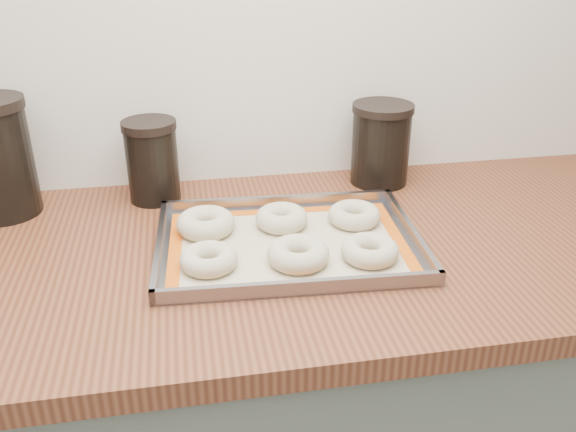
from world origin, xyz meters
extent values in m
cube|color=brown|center=(0.00, 1.68, 0.88)|extent=(3.06, 0.68, 0.04)
cube|color=gray|center=(0.16, 1.66, 0.90)|extent=(0.48, 0.36, 0.00)
cube|color=gray|center=(0.17, 1.82, 0.91)|extent=(0.46, 0.04, 0.02)
cube|color=gray|center=(0.15, 1.50, 0.91)|extent=(0.46, 0.04, 0.02)
cube|color=gray|center=(-0.06, 1.68, 0.91)|extent=(0.03, 0.33, 0.02)
cube|color=gray|center=(0.38, 1.65, 0.91)|extent=(0.03, 0.33, 0.02)
cube|color=#C6B793|center=(0.16, 1.66, 0.90)|extent=(0.44, 0.31, 0.00)
cube|color=#CD530D|center=(0.17, 1.80, 0.91)|extent=(0.42, 0.05, 0.00)
cube|color=#CD530D|center=(0.15, 1.53, 0.91)|extent=(0.42, 0.05, 0.00)
cube|color=#CD530D|center=(-0.04, 1.67, 0.91)|extent=(0.04, 0.25, 0.00)
cube|color=#CD530D|center=(0.36, 1.65, 0.91)|extent=(0.04, 0.25, 0.00)
torus|color=beige|center=(0.02, 1.60, 0.92)|extent=(0.11, 0.11, 0.03)
torus|color=beige|center=(0.16, 1.59, 0.92)|extent=(0.13, 0.13, 0.04)
torus|color=beige|center=(0.29, 1.58, 0.92)|extent=(0.11, 0.11, 0.03)
torus|color=beige|center=(0.02, 1.73, 0.92)|extent=(0.12, 0.12, 0.04)
torus|color=beige|center=(0.16, 1.73, 0.92)|extent=(0.10, 0.10, 0.04)
torus|color=beige|center=(0.30, 1.72, 0.92)|extent=(0.10, 0.10, 0.03)
cylinder|color=black|center=(-0.07, 1.91, 0.98)|extent=(0.10, 0.10, 0.15)
cylinder|color=black|center=(-0.07, 1.91, 1.06)|extent=(0.11, 0.11, 0.02)
cylinder|color=black|center=(0.41, 1.92, 0.98)|extent=(0.12, 0.12, 0.16)
cylinder|color=black|center=(0.41, 1.92, 1.07)|extent=(0.13, 0.13, 0.02)
camera|label=1|loc=(-0.01, 0.72, 1.43)|focal=38.00mm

